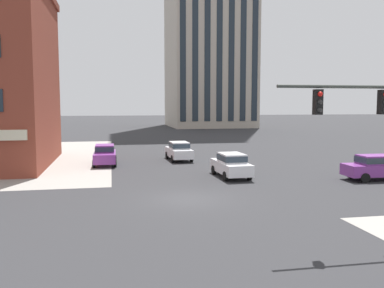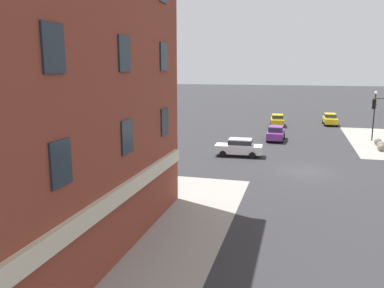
% 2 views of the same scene
% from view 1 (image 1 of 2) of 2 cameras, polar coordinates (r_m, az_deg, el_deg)
% --- Properties ---
extents(ground_plane, '(320.00, 320.00, 0.00)m').
position_cam_1_polar(ground_plane, '(22.54, -0.61, -7.54)').
color(ground_plane, '#2D2D30').
extents(car_main_northbound_near, '(4.45, 1.99, 1.68)m').
position_cam_1_polar(car_main_northbound_near, '(30.51, 23.87, -2.82)').
color(car_main_northbound_near, '#7A3389').
rests_on(car_main_northbound_near, ground).
extents(car_main_northbound_far, '(1.93, 4.42, 1.68)m').
position_cam_1_polar(car_main_northbound_far, '(35.52, -11.82, -1.34)').
color(car_main_northbound_far, '#7A3389').
rests_on(car_main_northbound_far, ground).
extents(car_main_southbound_near, '(2.03, 4.47, 1.68)m').
position_cam_1_polar(car_main_southbound_near, '(29.09, 5.38, -2.75)').
color(car_main_southbound_near, silver).
rests_on(car_main_southbound_near, ground).
extents(car_main_southbound_far, '(2.05, 4.48, 1.68)m').
position_cam_1_polar(car_main_southbound_far, '(37.58, -1.79, -0.85)').
color(car_main_southbound_far, silver).
rests_on(car_main_southbound_far, ground).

